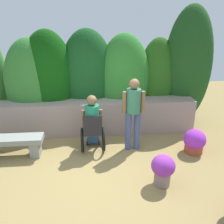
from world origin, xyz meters
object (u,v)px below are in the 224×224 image
(stone_bench, at_px, (10,144))
(person_in_wheelchair, at_px, (92,125))
(flower_pot_red_accent, at_px, (163,169))
(person_standing_companion, at_px, (133,110))
(flower_pot_small_foreground, at_px, (194,142))

(stone_bench, bearing_deg, person_in_wheelchair, -3.61)
(person_in_wheelchair, distance_m, flower_pot_red_accent, 1.85)
(stone_bench, distance_m, flower_pot_red_accent, 3.26)
(person_standing_companion, bearing_deg, flower_pot_small_foreground, -18.31)
(flower_pot_red_accent, bearing_deg, person_in_wheelchair, 132.11)
(flower_pot_red_accent, bearing_deg, flower_pot_small_foreground, 45.42)
(stone_bench, xyz_separation_m, person_in_wheelchair, (1.78, 0.11, 0.31))
(person_in_wheelchair, relative_size, person_standing_companion, 0.80)
(person_in_wheelchair, bearing_deg, flower_pot_red_accent, -39.09)
(person_in_wheelchair, height_order, flower_pot_small_foreground, person_in_wheelchair)
(person_in_wheelchair, bearing_deg, flower_pot_small_foreground, 0.90)
(stone_bench, distance_m, flower_pot_small_foreground, 4.04)
(stone_bench, bearing_deg, flower_pot_small_foreground, -10.01)
(person_standing_companion, relative_size, flower_pot_small_foreground, 3.01)
(stone_bench, distance_m, person_in_wheelchair, 1.82)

